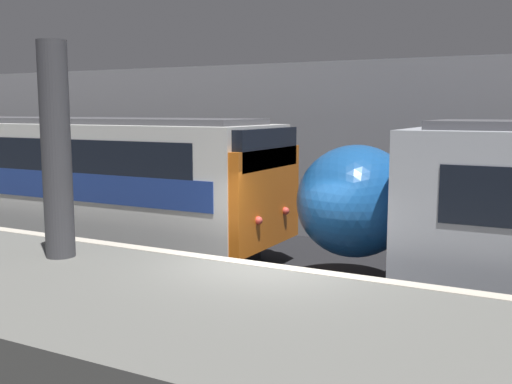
% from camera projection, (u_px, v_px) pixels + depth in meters
% --- Properties ---
extents(ground_plane, '(120.00, 120.00, 0.00)m').
position_uv_depth(ground_plane, '(269.00, 319.00, 10.81)').
color(ground_plane, black).
extents(platform, '(40.00, 4.67, 1.04)m').
position_uv_depth(platform, '(197.00, 334.00, 8.69)').
color(platform, slate).
rests_on(platform, ground).
extents(station_rear_barrier, '(50.00, 0.15, 5.10)m').
position_uv_depth(station_rear_barrier, '(381.00, 153.00, 16.50)').
color(station_rear_barrier, '#939399').
rests_on(station_rear_barrier, ground).
extents(support_pillar_near, '(0.53, 0.53, 3.94)m').
position_uv_depth(support_pillar_near, '(56.00, 151.00, 10.88)').
color(support_pillar_near, '#47474C').
rests_on(support_pillar_near, platform).
extents(train_boxy, '(17.04, 3.08, 3.53)m').
position_uv_depth(train_boxy, '(10.00, 177.00, 17.36)').
color(train_boxy, black).
rests_on(train_boxy, ground).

